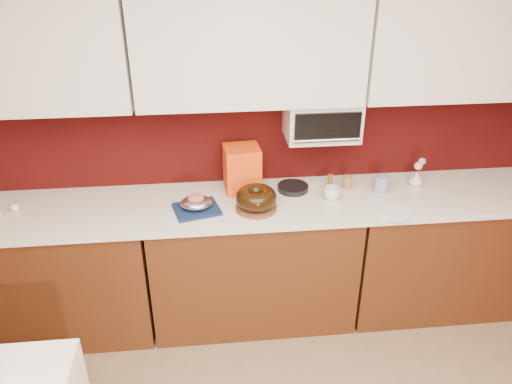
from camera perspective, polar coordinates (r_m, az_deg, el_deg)
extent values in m
cube|color=#3C0A08|center=(3.27, -0.94, 6.92)|extent=(4.00, 0.02, 2.50)
cube|color=#502710|center=(3.55, -22.60, -8.76)|extent=(1.31, 0.58, 0.86)
cube|color=#502710|center=(3.39, -0.36, -8.04)|extent=(1.31, 0.58, 0.86)
cube|color=#502710|center=(3.74, 20.54, -6.27)|extent=(1.31, 0.58, 0.86)
cube|color=silver|center=(3.15, -0.38, -1.41)|extent=(4.00, 0.62, 0.04)
cube|color=white|center=(3.12, -26.80, 14.49)|extent=(1.31, 0.33, 0.70)
cube|color=white|center=(2.94, -0.73, 16.71)|extent=(1.31, 0.33, 0.70)
cube|color=white|center=(3.34, 23.66, 15.85)|extent=(1.31, 0.33, 0.70)
cube|color=white|center=(3.16, 7.52, 8.34)|extent=(0.45, 0.30, 0.25)
cube|color=black|center=(3.02, 8.19, 7.32)|extent=(0.40, 0.02, 0.18)
cylinder|color=silver|center=(3.03, 8.16, 5.89)|extent=(0.42, 0.02, 0.02)
cylinder|color=brown|center=(3.05, 0.02, -1.79)|extent=(0.30, 0.30, 0.02)
torus|color=black|center=(3.02, 0.02, -0.67)|extent=(0.26, 0.26, 0.10)
cube|color=#132449|center=(3.06, -6.80, -1.96)|extent=(0.31, 0.28, 0.02)
ellipsoid|color=silver|center=(3.03, -6.84, -1.23)|extent=(0.20, 0.17, 0.07)
ellipsoid|color=#C26958|center=(3.02, -6.87, -0.81)|extent=(0.13, 0.12, 0.07)
cube|color=red|center=(3.21, -1.60, 2.65)|extent=(0.24, 0.22, 0.30)
cylinder|color=black|center=(3.28, 4.24, 0.49)|extent=(0.26, 0.26, 0.04)
imported|color=white|center=(3.18, 8.67, -0.01)|extent=(0.13, 0.13, 0.10)
cylinder|color=navy|center=(3.33, 14.12, 0.91)|extent=(0.11, 0.11, 0.11)
imported|color=silver|center=(3.47, 17.84, 1.48)|extent=(0.09, 0.09, 0.11)
sphere|color=pink|center=(3.43, 18.06, 2.86)|extent=(0.05, 0.05, 0.05)
sphere|color=#82A3D0|center=(3.45, 18.45, 3.34)|extent=(0.05, 0.05, 0.05)
cylinder|color=white|center=(3.13, 15.58, -2.24)|extent=(0.23, 0.23, 0.01)
cylinder|color=brown|center=(3.32, 8.46, 1.21)|extent=(0.04, 0.04, 0.10)
cylinder|color=olive|center=(3.33, 10.37, 1.10)|extent=(0.07, 0.07, 0.09)
ellipsoid|color=white|center=(3.37, -25.88, -1.61)|extent=(0.07, 0.06, 0.04)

